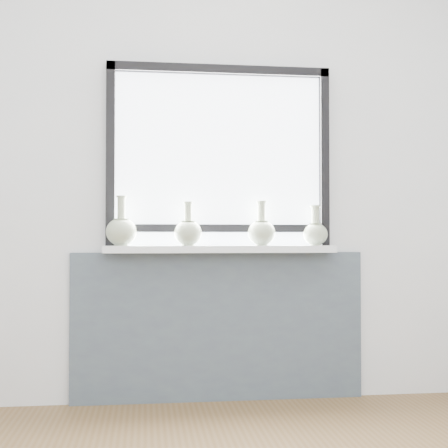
{
  "coord_description": "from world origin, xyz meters",
  "views": [
    {
      "loc": [
        -0.42,
        -1.83,
        0.94
      ],
      "look_at": [
        0.0,
        1.55,
        1.02
      ],
      "focal_mm": 50.0,
      "sensor_mm": 36.0,
      "label": 1
    }
  ],
  "objects": [
    {
      "name": "vase_c",
      "position": [
        0.24,
        1.71,
        0.98
      ],
      "size": [
        0.16,
        0.16,
        0.26
      ],
      "rotation": [
        0.0,
        0.0,
        -0.13
      ],
      "color": "#AEBD9A",
      "rests_on": "windowsill"
    },
    {
      "name": "vase_b",
      "position": [
        -0.19,
        1.69,
        0.98
      ],
      "size": [
        0.16,
        0.16,
        0.25
      ],
      "rotation": [
        0.0,
        0.0,
        0.09
      ],
      "color": "#AEBD9A",
      "rests_on": "windowsill"
    },
    {
      "name": "vase_d",
      "position": [
        0.56,
        1.72,
        0.98
      ],
      "size": [
        0.14,
        0.14,
        0.24
      ],
      "rotation": [
        0.0,
        0.0,
        0.38
      ],
      "color": "#AEBD9A",
      "rests_on": "windowsill"
    },
    {
      "name": "back_wall",
      "position": [
        0.0,
        1.81,
        1.3
      ],
      "size": [
        3.6,
        0.02,
        2.6
      ],
      "primitive_type": "cube",
      "color": "silver",
      "rests_on": "ground"
    },
    {
      "name": "window",
      "position": [
        0.0,
        1.77,
        1.44
      ],
      "size": [
        1.3,
        0.06,
        1.05
      ],
      "color": "black",
      "rests_on": "windowsill"
    },
    {
      "name": "apron_panel",
      "position": [
        0.0,
        1.78,
        0.43
      ],
      "size": [
        1.7,
        0.03,
        0.86
      ],
      "primitive_type": "cube",
      "color": "#47575E",
      "rests_on": "ground"
    },
    {
      "name": "windowsill",
      "position": [
        0.0,
        1.71,
        0.88
      ],
      "size": [
        1.32,
        0.18,
        0.04
      ],
      "primitive_type": "cube",
      "color": "white",
      "rests_on": "apron_panel"
    },
    {
      "name": "vase_a",
      "position": [
        -0.56,
        1.69,
        0.99
      ],
      "size": [
        0.17,
        0.17,
        0.28
      ],
      "rotation": [
        0.0,
        0.0,
        -0.35
      ],
      "color": "#AEBD9A",
      "rests_on": "windowsill"
    }
  ]
}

